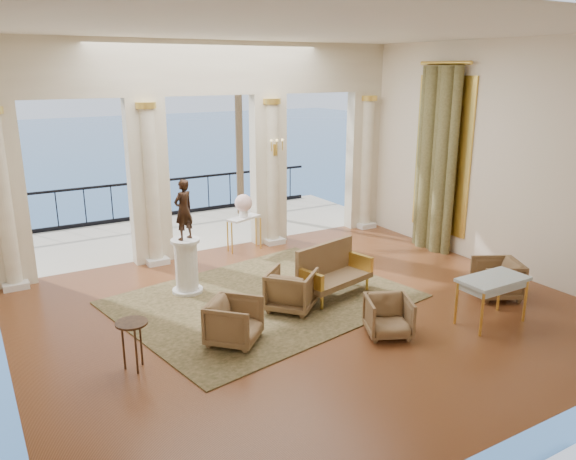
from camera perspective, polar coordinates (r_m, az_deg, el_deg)
floor at (r=9.55m, az=1.87°, el=-8.25°), size 9.00×9.00×0.00m
room_walls at (r=7.86m, az=6.47°, el=8.27°), size 9.00×9.00×9.00m
arcade at (r=12.18m, az=-7.85°, el=9.55°), size 9.00×0.56×4.50m
terrace at (r=14.50m, az=-10.52°, el=-0.15°), size 10.00×3.60×0.10m
balustrade at (r=15.86m, az=-12.63°, el=2.83°), size 9.00×0.06×1.03m
palm_tree at (r=15.46m, az=-5.16°, el=16.59°), size 2.00×2.00×4.50m
sea at (r=68.22m, az=-26.48°, el=6.00°), size 160.00×160.00×0.00m
curtain at (r=12.74m, az=14.80°, el=6.90°), size 0.33×1.40×4.09m
window_frame at (r=12.86m, az=15.41°, el=7.30°), size 0.04×1.60×3.40m
wall_sconce at (r=12.55m, az=-1.27°, el=8.25°), size 0.30×0.11×0.33m
rug at (r=10.00m, az=-2.48°, el=-7.03°), size 5.37×4.51×0.02m
armchair_a at (r=8.41m, az=-5.50°, el=-9.07°), size 0.98×0.98×0.74m
armchair_b at (r=8.75m, az=10.18°, el=-8.47°), size 0.85×0.83×0.67m
armchair_c at (r=10.65m, az=20.48°, el=-4.49°), size 0.96×0.98×0.76m
armchair_d at (r=9.47m, az=0.35°, el=-5.91°), size 1.02×1.03×0.77m
settee at (r=10.07m, az=4.45°, el=-4.13°), size 1.52×0.92×0.94m
game_table at (r=9.46m, az=20.11°, el=-5.03°), size 1.12×0.62×0.77m
pedestal at (r=10.29m, az=-10.27°, el=-3.74°), size 0.55×0.55×1.02m
statue at (r=9.99m, az=-10.57°, el=2.03°), size 0.46×0.39×1.08m
console_table at (r=12.54m, az=-4.50°, el=0.75°), size 0.86×0.58×0.76m
urn at (r=12.44m, az=-4.54°, el=2.63°), size 0.39×0.39×0.52m
side_table at (r=7.86m, az=-15.56°, el=-9.65°), size 0.43×0.43×0.70m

